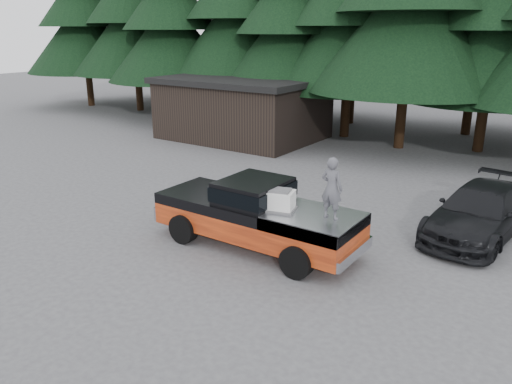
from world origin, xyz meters
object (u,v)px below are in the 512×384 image
Objects in this scene: pickup_truck at (257,224)px; man_on_bed at (332,188)px; air_compressor at (280,201)px; parked_car at (480,212)px; utility_building at (243,108)px.

man_on_bed reaches higher than pickup_truck.
air_compressor reaches higher than pickup_truck.
utility_building is at bearing 159.00° from parked_car.
pickup_truck is 14.68m from utility_building.
man_on_bed is at bearing -6.11° from air_compressor.
pickup_truck is at bearing 3.10° from man_on_bed.
utility_building is at bearing 113.84° from air_compressor.
air_compressor is at bearing -50.42° from utility_building.
parked_car is at bearing 41.53° from pickup_truck.
utility_building is at bearing 127.48° from pickup_truck.
parked_car is 15.65m from utility_building.
man_on_bed reaches higher than air_compressor.
utility_building reaches higher than parked_car.
man_on_bed is 5.30m from parked_car.
air_compressor is at bearing 12.55° from man_on_bed.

